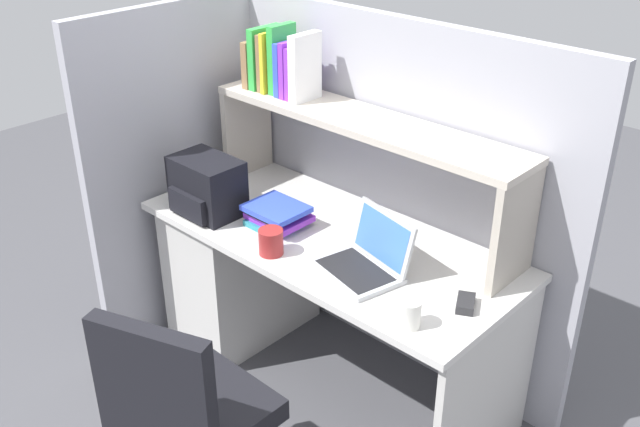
{
  "coord_description": "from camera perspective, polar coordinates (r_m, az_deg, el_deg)",
  "views": [
    {
      "loc": [
        1.71,
        -1.87,
        2.17
      ],
      "look_at": [
        0.0,
        -0.05,
        0.85
      ],
      "focal_mm": 40.53,
      "sensor_mm": 36.0,
      "label": 1
    }
  ],
  "objects": [
    {
      "name": "laptop",
      "position": [
        2.67,
        3.69,
        -3.61
      ],
      "size": [
        0.36,
        0.32,
        0.22
      ],
      "color": "#B7BABF",
      "rests_on": "desk"
    },
    {
      "name": "paper_cup",
      "position": [
        2.4,
        7.08,
        -7.85
      ],
      "size": [
        0.08,
        0.08,
        0.1
      ],
      "primitive_type": "cylinder",
      "color": "white",
      "rests_on": "desk"
    },
    {
      "name": "reference_books_on_shelf",
      "position": [
        3.12,
        -3.01,
        11.73
      ],
      "size": [
        0.33,
        0.18,
        0.29
      ],
      "color": "olive",
      "rests_on": "overhead_hutch"
    },
    {
      "name": "computer_mouse",
      "position": [
        2.54,
        11.42,
        -6.97
      ],
      "size": [
        0.1,
        0.12,
        0.03
      ],
      "primitive_type": "cube",
      "rotation": [
        0.0,
        0.0,
        0.49
      ],
      "color": "#262628",
      "rests_on": "desk"
    },
    {
      "name": "backpack",
      "position": [
        3.08,
        -8.97,
        2.1
      ],
      "size": [
        0.3,
        0.23,
        0.24
      ],
      "color": "black",
      "rests_on": "desk"
    },
    {
      "name": "cubicle_partition_rear",
      "position": [
        3.15,
        5.36,
        1.47
      ],
      "size": [
        1.84,
        0.05,
        1.55
      ],
      "primitive_type": "cube",
      "color": "#9E9EA8",
      "rests_on": "ground_plane"
    },
    {
      "name": "cubicle_partition_left",
      "position": [
        3.44,
        -10.42,
        3.44
      ],
      "size": [
        0.05,
        1.06,
        1.55
      ],
      "primitive_type": "cube",
      "color": "#9E9EA8",
      "rests_on": "ground_plane"
    },
    {
      "name": "ground_plane",
      "position": [
        3.34,
        0.6,
        -12.7
      ],
      "size": [
        8.0,
        8.0,
        0.0
      ],
      "primitive_type": "plane",
      "color": "#4C4C51"
    },
    {
      "name": "desk_book_stack",
      "position": [
        2.97,
        -3.42,
        -0.1
      ],
      "size": [
        0.24,
        0.21,
        0.1
      ],
      "color": "teal",
      "rests_on": "desk"
    },
    {
      "name": "overhead_hutch",
      "position": [
        2.9,
        3.4,
        5.76
      ],
      "size": [
        1.44,
        0.28,
        0.45
      ],
      "color": "#B3A99C",
      "rests_on": "desk"
    },
    {
      "name": "snack_canister",
      "position": [
        2.78,
        -3.9,
        -2.24
      ],
      "size": [
        0.1,
        0.1,
        0.1
      ],
      "primitive_type": "cylinder",
      "color": "maroon",
      "rests_on": "desk"
    },
    {
      "name": "desk",
      "position": [
        3.32,
        -4.33,
        -4.35
      ],
      "size": [
        1.6,
        0.7,
        0.73
      ],
      "color": "silver",
      "rests_on": "ground_plane"
    }
  ]
}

